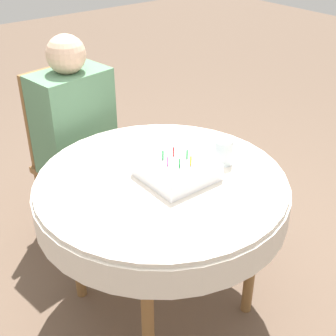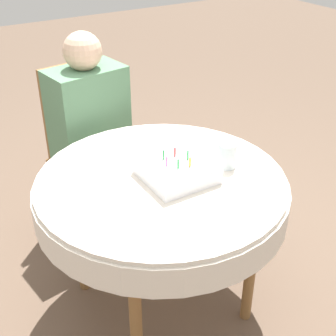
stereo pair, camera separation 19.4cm
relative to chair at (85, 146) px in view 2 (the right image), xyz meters
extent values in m
plane|color=brown|center=(0.01, -0.85, -0.49)|extent=(12.00, 12.00, 0.00)
cylinder|color=silver|center=(0.01, -0.85, 0.22)|extent=(1.06, 1.06, 0.02)
cylinder|color=silver|center=(0.01, -0.85, 0.14)|extent=(1.08, 1.08, 0.13)
cylinder|color=brown|center=(-0.28, -1.14, -0.14)|extent=(0.05, 0.05, 0.70)
cylinder|color=brown|center=(0.30, -1.14, -0.14)|extent=(0.05, 0.05, 0.70)
cylinder|color=brown|center=(-0.28, -0.56, -0.14)|extent=(0.05, 0.05, 0.70)
cylinder|color=brown|center=(0.30, -0.56, -0.14)|extent=(0.05, 0.05, 0.70)
cube|color=brown|center=(0.01, -0.08, -0.09)|extent=(0.45, 0.45, 0.04)
cube|color=brown|center=(-0.02, 0.10, 0.19)|extent=(0.36, 0.08, 0.53)
cylinder|color=brown|center=(-0.13, -0.27, -0.30)|extent=(0.04, 0.04, 0.39)
cylinder|color=brown|center=(0.20, -0.22, -0.30)|extent=(0.04, 0.04, 0.39)
cylinder|color=brown|center=(-0.18, 0.07, -0.30)|extent=(0.04, 0.04, 0.39)
cylinder|color=brown|center=(0.16, 0.12, -0.30)|extent=(0.04, 0.04, 0.39)
cylinder|color=#DBB293|center=(-0.06, -0.26, -0.28)|extent=(0.09, 0.09, 0.42)
cylinder|color=#DBB293|center=(0.13, -0.23, -0.28)|extent=(0.09, 0.09, 0.42)
cube|color=#568460|center=(0.01, -0.08, 0.20)|extent=(0.43, 0.30, 0.55)
sphere|color=#DBB293|center=(0.01, -0.08, 0.57)|extent=(0.20, 0.20, 0.20)
cube|color=white|center=(0.07, -0.88, 0.27)|extent=(0.27, 0.27, 0.07)
cylinder|color=green|center=(0.12, -0.89, 0.32)|extent=(0.01, 0.01, 0.04)
cylinder|color=red|center=(0.09, -0.84, 0.32)|extent=(0.01, 0.01, 0.04)
cylinder|color=green|center=(0.03, -0.83, 0.32)|extent=(0.01, 0.01, 0.04)
cylinder|color=#D166B2|center=(0.02, -0.88, 0.32)|extent=(0.01, 0.01, 0.04)
cylinder|color=green|center=(0.05, -0.93, 0.32)|extent=(0.01, 0.01, 0.04)
cylinder|color=gold|center=(0.10, -0.94, 0.32)|extent=(0.01, 0.01, 0.04)
cylinder|color=silver|center=(0.30, -0.92, 0.29)|extent=(0.08, 0.08, 0.11)
camera|label=1|loc=(-0.99, -2.18, 1.26)|focal=50.00mm
camera|label=2|loc=(-0.83, -2.29, 1.26)|focal=50.00mm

